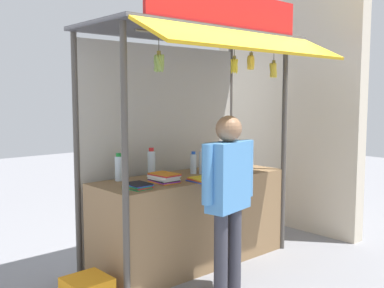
{
  "coord_description": "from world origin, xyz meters",
  "views": [
    {
      "loc": [
        -3.26,
        -3.67,
        1.84
      ],
      "look_at": [
        0.0,
        0.0,
        1.32
      ],
      "focal_mm": 42.52,
      "sensor_mm": 36.0,
      "label": 1
    }
  ],
  "objects_px": {
    "banana_bunch_inner_right": "(234,66)",
    "vendor_person": "(228,188)",
    "water_bottle_mid_left": "(203,162)",
    "banana_bunch_leftmost": "(273,70)",
    "water_bottle_mid_right": "(151,162)",
    "water_bottle_front_left": "(119,168)",
    "magazine_stack_left": "(201,180)",
    "magazine_stack_front_right": "(164,178)",
    "magazine_stack_rear_center": "(138,186)",
    "banana_bunch_inner_left": "(159,63)",
    "banana_bunch_rightmost": "(251,62)",
    "water_bottle_center": "(193,163)"
  },
  "relations": [
    {
      "from": "water_bottle_mid_right",
      "to": "banana_bunch_rightmost",
      "type": "xyz_separation_m",
      "value": [
        0.71,
        -0.8,
        1.08
      ]
    },
    {
      "from": "banana_bunch_inner_left",
      "to": "vendor_person",
      "type": "bearing_deg",
      "value": -33.47
    },
    {
      "from": "banana_bunch_leftmost",
      "to": "banana_bunch_rightmost",
      "type": "height_order",
      "value": "same"
    },
    {
      "from": "magazine_stack_rear_center",
      "to": "banana_bunch_inner_left",
      "type": "relative_size",
      "value": 0.77
    },
    {
      "from": "banana_bunch_inner_right",
      "to": "vendor_person",
      "type": "bearing_deg",
      "value": -141.35
    },
    {
      "from": "water_bottle_mid_right",
      "to": "water_bottle_front_left",
      "type": "bearing_deg",
      "value": -174.54
    },
    {
      "from": "water_bottle_center",
      "to": "magazine_stack_left",
      "type": "height_order",
      "value": "water_bottle_center"
    },
    {
      "from": "magazine_stack_left",
      "to": "magazine_stack_front_right",
      "type": "bearing_deg",
      "value": 144.2
    },
    {
      "from": "magazine_stack_front_right",
      "to": "banana_bunch_rightmost",
      "type": "bearing_deg",
      "value": -24.28
    },
    {
      "from": "magazine_stack_left",
      "to": "banana_bunch_leftmost",
      "type": "height_order",
      "value": "banana_bunch_leftmost"
    },
    {
      "from": "water_bottle_front_left",
      "to": "magazine_stack_front_right",
      "type": "xyz_separation_m",
      "value": [
        0.3,
        -0.37,
        -0.09
      ]
    },
    {
      "from": "water_bottle_front_left",
      "to": "magazine_stack_rear_center",
      "type": "relative_size",
      "value": 1.14
    },
    {
      "from": "water_bottle_mid_right",
      "to": "banana_bunch_inner_left",
      "type": "bearing_deg",
      "value": -121.9
    },
    {
      "from": "water_bottle_front_left",
      "to": "vendor_person",
      "type": "bearing_deg",
      "value": -67.13
    },
    {
      "from": "water_bottle_center",
      "to": "banana_bunch_inner_left",
      "type": "bearing_deg",
      "value": -147.79
    },
    {
      "from": "banana_bunch_inner_left",
      "to": "banana_bunch_rightmost",
      "type": "xyz_separation_m",
      "value": [
        1.21,
        0.0,
        0.06
      ]
    },
    {
      "from": "water_bottle_front_left",
      "to": "water_bottle_mid_left",
      "type": "relative_size",
      "value": 1.02
    },
    {
      "from": "water_bottle_mid_left",
      "to": "water_bottle_center",
      "type": "height_order",
      "value": "water_bottle_mid_left"
    },
    {
      "from": "banana_bunch_inner_right",
      "to": "water_bottle_center",
      "type": "bearing_deg",
      "value": 93.46
    },
    {
      "from": "water_bottle_mid_right",
      "to": "water_bottle_mid_left",
      "type": "distance_m",
      "value": 0.57
    },
    {
      "from": "banana_bunch_inner_left",
      "to": "water_bottle_mid_right",
      "type": "bearing_deg",
      "value": 58.1
    },
    {
      "from": "water_bottle_front_left",
      "to": "water_bottle_mid_left",
      "type": "bearing_deg",
      "value": -15.39
    },
    {
      "from": "banana_bunch_inner_left",
      "to": "vendor_person",
      "type": "xyz_separation_m",
      "value": [
        0.52,
        -0.34,
        -1.12
      ]
    },
    {
      "from": "water_bottle_mid_left",
      "to": "vendor_person",
      "type": "height_order",
      "value": "vendor_person"
    },
    {
      "from": "banana_bunch_inner_right",
      "to": "magazine_stack_front_right",
      "type": "bearing_deg",
      "value": 147.2
    },
    {
      "from": "magazine_stack_front_right",
      "to": "vendor_person",
      "type": "xyz_separation_m",
      "value": [
        0.17,
        -0.73,
        -0.02
      ]
    },
    {
      "from": "water_bottle_mid_left",
      "to": "magazine_stack_rear_center",
      "type": "distance_m",
      "value": 1.04
    },
    {
      "from": "water_bottle_mid_left",
      "to": "banana_bunch_leftmost",
      "type": "distance_m",
      "value": 1.29
    },
    {
      "from": "water_bottle_mid_right",
      "to": "banana_bunch_rightmost",
      "type": "height_order",
      "value": "banana_bunch_rightmost"
    },
    {
      "from": "water_bottle_center",
      "to": "magazine_stack_rear_center",
      "type": "xyz_separation_m",
      "value": [
        -0.94,
        -0.27,
        -0.09
      ]
    },
    {
      "from": "magazine_stack_left",
      "to": "banana_bunch_inner_right",
      "type": "bearing_deg",
      "value": -29.4
    },
    {
      "from": "vendor_person",
      "to": "magazine_stack_left",
      "type": "bearing_deg",
      "value": 63.92
    },
    {
      "from": "banana_bunch_inner_right",
      "to": "vendor_person",
      "type": "xyz_separation_m",
      "value": [
        -0.43,
        -0.34,
        -1.14
      ]
    },
    {
      "from": "water_bottle_mid_left",
      "to": "banana_bunch_inner_right",
      "type": "height_order",
      "value": "banana_bunch_inner_right"
    },
    {
      "from": "banana_bunch_inner_left",
      "to": "banana_bunch_leftmost",
      "type": "height_order",
      "value": "same"
    },
    {
      "from": "magazine_stack_left",
      "to": "magazine_stack_front_right",
      "type": "xyz_separation_m",
      "value": [
        -0.31,
        0.22,
        0.03
      ]
    },
    {
      "from": "banana_bunch_leftmost",
      "to": "vendor_person",
      "type": "bearing_deg",
      "value": -161.98
    },
    {
      "from": "water_bottle_center",
      "to": "magazine_stack_front_right",
      "type": "relative_size",
      "value": 0.79
    },
    {
      "from": "banana_bunch_leftmost",
      "to": "banana_bunch_inner_right",
      "type": "bearing_deg",
      "value": -179.94
    },
    {
      "from": "magazine_stack_rear_center",
      "to": "banana_bunch_inner_right",
      "type": "xyz_separation_m",
      "value": [
        0.98,
        -0.31,
        1.15
      ]
    },
    {
      "from": "magazine_stack_left",
      "to": "banana_bunch_inner_left",
      "type": "relative_size",
      "value": 0.87
    },
    {
      "from": "water_bottle_front_left",
      "to": "banana_bunch_inner_left",
      "type": "bearing_deg",
      "value": -94.04
    },
    {
      "from": "vendor_person",
      "to": "water_bottle_mid_left",
      "type": "bearing_deg",
      "value": 50.11
    },
    {
      "from": "water_bottle_mid_right",
      "to": "banana_bunch_inner_right",
      "type": "distance_m",
      "value": 1.39
    },
    {
      "from": "magazine_stack_rear_center",
      "to": "banana_bunch_leftmost",
      "type": "height_order",
      "value": "banana_bunch_leftmost"
    },
    {
      "from": "water_bottle_front_left",
      "to": "magazine_stack_left",
      "type": "xyz_separation_m",
      "value": [
        0.61,
        -0.6,
        -0.12
      ]
    },
    {
      "from": "water_bottle_center",
      "to": "vendor_person",
      "type": "distance_m",
      "value": 1.01
    },
    {
      "from": "magazine_stack_front_right",
      "to": "banana_bunch_inner_right",
      "type": "xyz_separation_m",
      "value": [
        0.6,
        -0.39,
        1.13
      ]
    },
    {
      "from": "water_bottle_mid_left",
      "to": "magazine_stack_front_right",
      "type": "relative_size",
      "value": 0.89
    },
    {
      "from": "banana_bunch_leftmost",
      "to": "vendor_person",
      "type": "relative_size",
      "value": 0.2
    }
  ]
}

